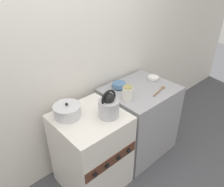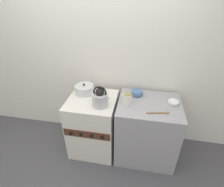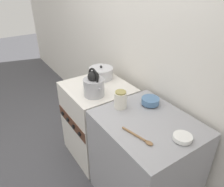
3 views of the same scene
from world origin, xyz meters
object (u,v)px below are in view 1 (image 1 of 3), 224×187
stove (92,151)px  storage_jar (128,93)px  kettle (109,106)px  enamel_bowl (119,85)px  small_ceramic_bowl (153,78)px  cooking_pot (67,111)px

stove → storage_jar: storage_jar is taller
kettle → enamel_bowl: bearing=35.8°
storage_jar → stove: bearing=175.2°
stove → kettle: kettle is taller
kettle → small_ceramic_bowl: bearing=11.8°
kettle → storage_jar: kettle is taller
kettle → storage_jar: bearing=12.6°
stove → enamel_bowl: size_ratio=5.71×
enamel_bowl → small_ceramic_bowl: (0.45, -0.12, -0.02)m
kettle → small_ceramic_bowl: size_ratio=2.09×
kettle → enamel_bowl: size_ratio=1.79×
stove → enamel_bowl: 0.76m
stove → kettle: (0.14, -0.11, 0.53)m
enamel_bowl → storage_jar: storage_jar is taller
cooking_pot → enamel_bowl: cooking_pot is taller
small_ceramic_bowl → storage_jar: (-0.56, -0.11, 0.05)m
enamel_bowl → storage_jar: (-0.11, -0.23, 0.04)m
small_ceramic_bowl → kettle: bearing=-168.2°
stove → enamel_bowl: bearing=19.0°
enamel_bowl → small_ceramic_bowl: size_ratio=1.16×
enamel_bowl → storage_jar: size_ratio=1.00×
enamel_bowl → storage_jar: bearing=-114.4°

